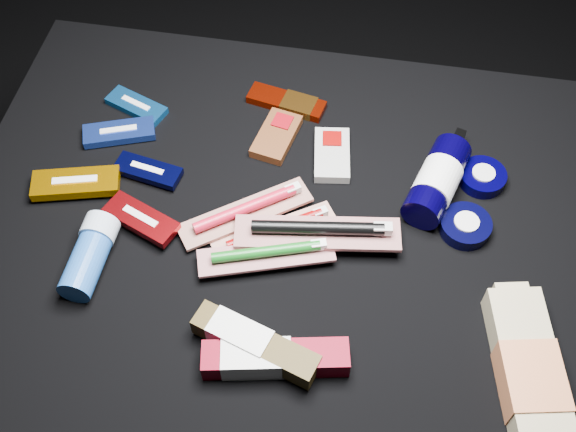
% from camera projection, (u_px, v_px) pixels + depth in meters
% --- Properties ---
extents(ground, '(3.00, 3.00, 0.00)m').
position_uv_depth(ground, '(280.00, 342.00, 1.41)').
color(ground, black).
rests_on(ground, ground).
extents(cloth_table, '(0.98, 0.78, 0.40)m').
position_uv_depth(cloth_table, '(278.00, 292.00, 1.24)').
color(cloth_table, black).
rests_on(cloth_table, ground).
extents(luna_bar_0, '(0.11, 0.07, 0.01)m').
position_uv_depth(luna_bar_0, '(136.00, 106.00, 1.21)').
color(luna_bar_0, '#135AA5').
rests_on(luna_bar_0, cloth_table).
extents(luna_bar_1, '(0.12, 0.08, 0.02)m').
position_uv_depth(luna_bar_1, '(119.00, 132.00, 1.17)').
color(luna_bar_1, '#1F3CA4').
rests_on(luna_bar_1, cloth_table).
extents(luna_bar_2, '(0.11, 0.06, 0.01)m').
position_uv_depth(luna_bar_2, '(148.00, 171.00, 1.12)').
color(luna_bar_2, black).
rests_on(luna_bar_2, cloth_table).
extents(luna_bar_3, '(0.14, 0.08, 0.02)m').
position_uv_depth(luna_bar_3, '(76.00, 183.00, 1.11)').
color(luna_bar_3, '#BF7A00').
rests_on(luna_bar_3, cloth_table).
extents(luna_bar_4, '(0.12, 0.08, 0.02)m').
position_uv_depth(luna_bar_4, '(141.00, 219.00, 1.07)').
color(luna_bar_4, maroon).
rests_on(luna_bar_4, cloth_table).
extents(clif_bar_0, '(0.07, 0.11, 0.02)m').
position_uv_depth(clif_bar_0, '(277.00, 134.00, 1.17)').
color(clif_bar_0, '#562C13').
rests_on(clif_bar_0, cloth_table).
extents(clif_bar_1, '(0.07, 0.11, 0.02)m').
position_uv_depth(clif_bar_1, '(332.00, 153.00, 1.15)').
color(clif_bar_1, '#ADADA6').
rests_on(clif_bar_1, cloth_table).
extents(power_bar, '(0.14, 0.07, 0.02)m').
position_uv_depth(power_bar, '(291.00, 103.00, 1.21)').
color(power_bar, '#761203').
rests_on(power_bar, cloth_table).
extents(lotion_bottle, '(0.10, 0.19, 0.06)m').
position_uv_depth(lotion_bottle, '(437.00, 181.00, 1.09)').
color(lotion_bottle, black).
rests_on(lotion_bottle, cloth_table).
extents(cream_tin_upper, '(0.07, 0.07, 0.02)m').
position_uv_depth(cream_tin_upper, '(482.00, 177.00, 1.12)').
color(cream_tin_upper, black).
rests_on(cream_tin_upper, cloth_table).
extents(cream_tin_lower, '(0.08, 0.08, 0.02)m').
position_uv_depth(cream_tin_lower, '(465.00, 226.00, 1.07)').
color(cream_tin_lower, black).
rests_on(cream_tin_lower, cloth_table).
extents(bodywash_bottle, '(0.11, 0.23, 0.05)m').
position_uv_depth(bodywash_bottle, '(528.00, 368.00, 0.93)').
color(bodywash_bottle, tan).
rests_on(bodywash_bottle, cloth_table).
extents(deodorant_stick, '(0.05, 0.13, 0.05)m').
position_uv_depth(deodorant_stick, '(90.00, 255.00, 1.02)').
color(deodorant_stick, '#2054A7').
rests_on(deodorant_stick, cloth_table).
extents(toothbrush_pack_0, '(0.18, 0.14, 0.02)m').
position_uv_depth(toothbrush_pack_0, '(277.00, 231.00, 1.06)').
color(toothbrush_pack_0, silver).
rests_on(toothbrush_pack_0, cloth_table).
extents(toothbrush_pack_1, '(0.20, 0.16, 0.02)m').
position_uv_depth(toothbrush_pack_1, '(247.00, 210.00, 1.08)').
color(toothbrush_pack_1, '#A6A19A').
rests_on(toothbrush_pack_1, cloth_table).
extents(toothbrush_pack_2, '(0.20, 0.10, 0.02)m').
position_uv_depth(toothbrush_pack_2, '(268.00, 254.00, 1.02)').
color(toothbrush_pack_2, '#B5AFA9').
rests_on(toothbrush_pack_2, cloth_table).
extents(toothbrush_pack_3, '(0.25, 0.09, 0.03)m').
position_uv_depth(toothbrush_pack_3, '(320.00, 231.00, 1.04)').
color(toothbrush_pack_3, '#A7A19D').
rests_on(toothbrush_pack_3, cloth_table).
extents(toothpaste_carton_red, '(0.20, 0.08, 0.04)m').
position_uv_depth(toothpaste_carton_red, '(269.00, 359.00, 0.94)').
color(toothpaste_carton_red, maroon).
rests_on(toothpaste_carton_red, cloth_table).
extents(toothpaste_carton_green, '(0.18, 0.09, 0.03)m').
position_uv_depth(toothpaste_carton_green, '(250.00, 341.00, 0.95)').
color(toothpaste_carton_green, '#3B2D0F').
rests_on(toothpaste_carton_green, cloth_table).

